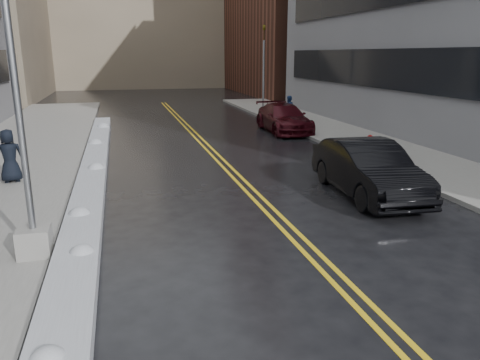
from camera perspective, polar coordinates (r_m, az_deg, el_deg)
ground at (r=9.06m, az=-3.94°, el=-12.83°), size 160.00×160.00×0.00m
sidewalk_east at (r=21.62m, az=17.75°, el=3.28°), size 4.00×50.00×0.15m
lane_line_left at (r=18.76m, az=-2.53°, el=2.05°), size 0.12×50.00×0.01m
lane_line_right at (r=18.82m, az=-1.64°, el=2.10°), size 0.12×50.00×0.01m
snow_ridge at (r=16.43m, az=-17.63°, el=0.04°), size 0.90×30.00×0.34m
building_far at (r=68.30m, az=-12.32°, el=20.47°), size 36.00×16.00×22.00m
lamppost at (r=10.21m, az=-24.99°, el=4.07°), size 0.65×0.65×7.62m
fire_hydrant at (r=21.02m, az=15.54°, el=4.44°), size 0.26×0.26×0.73m
traffic_signal at (r=33.40m, az=2.88°, el=13.66°), size 0.16×0.20×6.00m
pedestrian_c at (r=17.04m, az=-26.30°, el=2.67°), size 0.96×0.73×1.75m
pedestrian_east at (r=29.84m, az=5.96°, el=8.67°), size 0.96×0.92×1.57m
car_black at (r=14.79m, az=15.31°, el=1.29°), size 2.08×5.22×1.69m
car_maroon at (r=26.50m, az=5.36°, el=7.53°), size 2.30×5.38×1.54m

